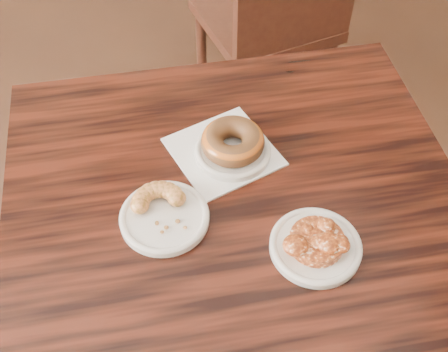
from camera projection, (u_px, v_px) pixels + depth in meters
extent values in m
cube|color=black|center=(236.00, 310.00, 1.26)|extent=(0.87, 0.87, 0.75)
cube|color=white|center=(223.00, 152.00, 1.06)|extent=(0.22, 0.22, 0.00)
cylinder|color=silver|center=(233.00, 151.00, 1.05)|extent=(0.14, 0.14, 0.01)
cylinder|color=silver|center=(165.00, 218.00, 0.96)|extent=(0.15, 0.15, 0.01)
cylinder|color=silver|center=(315.00, 247.00, 0.92)|extent=(0.15, 0.15, 0.01)
torus|color=#8C4914|center=(233.00, 141.00, 1.03)|extent=(0.12, 0.12, 0.04)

